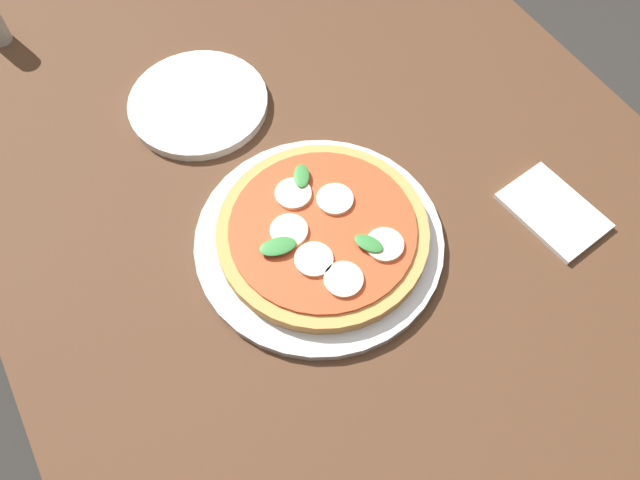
{
  "coord_description": "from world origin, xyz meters",
  "views": [
    {
      "loc": [
        -0.35,
        0.26,
        1.44
      ],
      "look_at": [
        -0.0,
        0.06,
        0.75
      ],
      "focal_mm": 35.03,
      "sensor_mm": 36.0,
      "label": 1
    }
  ],
  "objects_px": {
    "dining_table": "(353,259)",
    "plate_white": "(198,103)",
    "pizza": "(323,233)",
    "napkin": "(553,211)",
    "serving_tray": "(320,242)"
  },
  "relations": [
    {
      "from": "dining_table",
      "to": "napkin",
      "type": "height_order",
      "value": "napkin"
    },
    {
      "from": "serving_tray",
      "to": "plate_white",
      "type": "distance_m",
      "value": 0.29
    },
    {
      "from": "dining_table",
      "to": "pizza",
      "type": "relative_size",
      "value": 5.16
    },
    {
      "from": "dining_table",
      "to": "napkin",
      "type": "distance_m",
      "value": 0.28
    },
    {
      "from": "pizza",
      "to": "napkin",
      "type": "relative_size",
      "value": 2.07
    },
    {
      "from": "serving_tray",
      "to": "napkin",
      "type": "distance_m",
      "value": 0.31
    },
    {
      "from": "dining_table",
      "to": "serving_tray",
      "type": "xyz_separation_m",
      "value": [
        -0.0,
        0.06,
        0.11
      ]
    },
    {
      "from": "dining_table",
      "to": "plate_white",
      "type": "bearing_deg",
      "value": 17.95
    },
    {
      "from": "plate_white",
      "to": "pizza",
      "type": "bearing_deg",
      "value": -171.86
    },
    {
      "from": "napkin",
      "to": "pizza",
      "type": "bearing_deg",
      "value": 68.13
    },
    {
      "from": "pizza",
      "to": "napkin",
      "type": "distance_m",
      "value": 0.31
    },
    {
      "from": "serving_tray",
      "to": "napkin",
      "type": "bearing_deg",
      "value": -111.43
    },
    {
      "from": "napkin",
      "to": "plate_white",
      "type": "bearing_deg",
      "value": 38.85
    },
    {
      "from": "dining_table",
      "to": "serving_tray",
      "type": "distance_m",
      "value": 0.12
    },
    {
      "from": "pizza",
      "to": "plate_white",
      "type": "bearing_deg",
      "value": 8.14
    }
  ]
}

